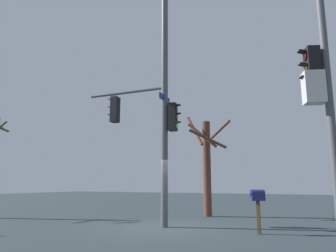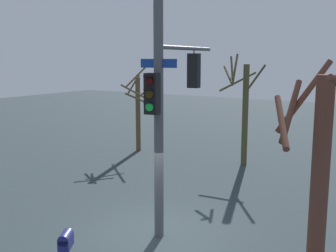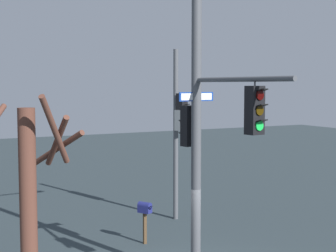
# 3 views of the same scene
# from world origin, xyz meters

# --- Properties ---
(ground_plane) EXTENTS (80.00, 80.00, 0.00)m
(ground_plane) POSITION_xyz_m (0.00, 0.00, 0.00)
(ground_plane) COLOR #2C373B
(main_signal_pole_assembly) EXTENTS (4.21, 3.94, 9.72)m
(main_signal_pole_assembly) POSITION_xyz_m (-0.24, -0.10, 5.09)
(main_signal_pole_assembly) COLOR #4C4F54
(main_signal_pole_assembly) RESTS_ON ground
(mailbox) EXTENTS (0.50, 0.43, 1.41)m
(mailbox) POSITION_xyz_m (3.55, -0.03, 1.11)
(mailbox) COLOR #4C3823
(mailbox) RESTS_ON ground
(bare_tree_behind_pole) EXTENTS (2.28, 2.49, 5.09)m
(bare_tree_behind_pole) POSITION_xyz_m (0.24, 4.42, 2.66)
(bare_tree_behind_pole) COLOR brown
(bare_tree_behind_pole) RESTS_ON ground
(bare_tree_across_street) EXTENTS (2.66, 2.22, 5.32)m
(bare_tree_across_street) POSITION_xyz_m (-8.84, -0.94, 2.78)
(bare_tree_across_street) COLOR #484528
(bare_tree_across_street) RESTS_ON ground
(bare_tree_corner) EXTENTS (2.22, 2.15, 4.70)m
(bare_tree_corner) POSITION_xyz_m (-8.58, -6.98, 2.34)
(bare_tree_corner) COLOR brown
(bare_tree_corner) RESTS_ON ground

